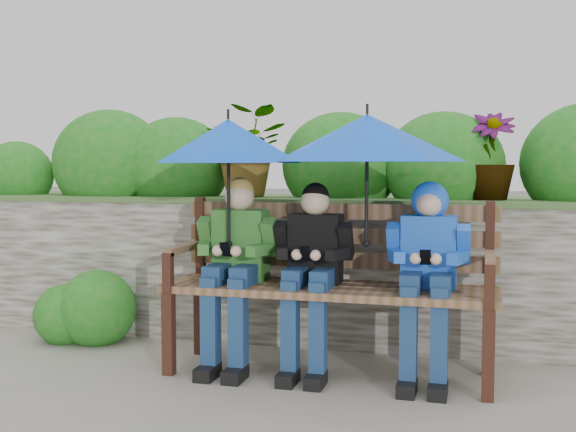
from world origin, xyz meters
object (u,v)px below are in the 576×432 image
(boy_middle, at_px, (312,265))
(umbrella_left, at_px, (228,141))
(boy_right, at_px, (428,261))
(park_bench, at_px, (332,275))
(boy_left, at_px, (235,260))
(umbrella_right, at_px, (367,138))

(boy_middle, bearing_deg, umbrella_left, -177.46)
(boy_right, bearing_deg, park_bench, 172.01)
(boy_right, bearing_deg, boy_left, -179.29)
(boy_left, distance_m, boy_middle, 0.49)
(boy_middle, relative_size, umbrella_right, 1.01)
(park_bench, distance_m, umbrella_right, 0.86)
(park_bench, bearing_deg, umbrella_right, -16.68)
(boy_middle, distance_m, umbrella_left, 0.91)
(boy_left, bearing_deg, umbrella_right, 2.12)
(boy_left, relative_size, boy_middle, 1.02)
(boy_right, relative_size, umbrella_left, 1.28)
(boy_right, xyz_separation_m, umbrella_left, (-1.21, -0.03, 0.70))
(boy_left, height_order, boy_middle, boy_left)
(umbrella_right, bearing_deg, umbrella_left, -176.61)
(boy_right, height_order, umbrella_right, umbrella_right)
(boy_left, distance_m, boy_right, 1.17)
(park_bench, distance_m, umbrella_left, 1.03)
(umbrella_left, bearing_deg, boy_right, 1.64)
(boy_left, xyz_separation_m, boy_middle, (0.49, 0.00, -0.01))
(umbrella_left, distance_m, umbrella_right, 0.85)
(boy_left, relative_size, umbrella_right, 1.04)
(boy_middle, xyz_separation_m, boy_right, (0.69, 0.01, 0.05))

